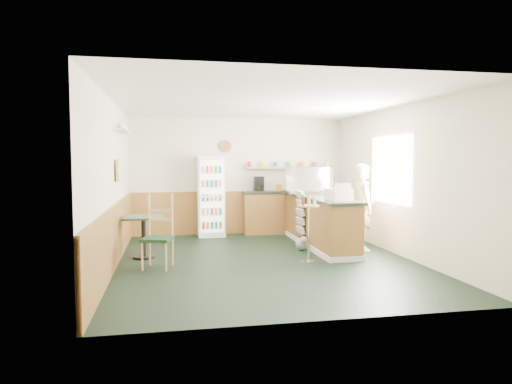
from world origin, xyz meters
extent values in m
plane|color=black|center=(0.00, 0.00, 0.00)|extent=(6.00, 6.00, 0.00)
cube|color=beige|center=(0.00, 3.01, 1.35)|extent=(5.00, 0.02, 2.70)
cube|color=beige|center=(-2.51, 0.00, 1.35)|extent=(0.02, 6.00, 2.70)
cube|color=beige|center=(2.51, 0.00, 1.35)|extent=(0.02, 6.00, 2.70)
cube|color=white|center=(0.00, 0.00, 2.71)|extent=(5.00, 6.00, 0.02)
cube|color=#A16934|center=(0.00, 2.97, 0.50)|extent=(4.98, 0.05, 1.00)
cube|color=#A16934|center=(-2.47, 0.00, 0.50)|extent=(0.05, 5.98, 1.00)
cube|color=white|center=(2.46, 0.30, 1.55)|extent=(0.06, 1.45, 1.25)
cube|color=gold|center=(-2.45, 0.50, 1.55)|extent=(0.03, 0.32, 0.38)
cube|color=silver|center=(-2.40, 1.00, 2.25)|extent=(0.18, 1.20, 0.03)
cylinder|color=brown|center=(-0.30, 2.94, 2.05)|extent=(0.26, 0.04, 0.26)
cube|color=#A16934|center=(1.35, 1.07, 0.47)|extent=(0.60, 2.95, 0.95)
cube|color=silver|center=(1.35, 1.07, 0.05)|extent=(0.64, 2.97, 0.10)
cube|color=#25332B|center=(1.35, 1.08, 0.98)|extent=(0.68, 3.01, 0.05)
cube|color=#A16934|center=(1.20, 2.80, 0.47)|extent=(2.20, 0.38, 0.95)
cube|color=#25332B|center=(1.20, 2.80, 0.98)|extent=(2.24, 0.42, 0.05)
cube|color=tan|center=(1.20, 2.88, 1.55)|extent=(2.10, 0.22, 0.04)
cube|color=black|center=(0.45, 2.80, 1.18)|extent=(0.22, 0.18, 0.34)
cylinder|color=#B2664C|center=(0.25, 2.88, 1.63)|extent=(0.10, 0.10, 0.12)
cylinder|color=#B2664C|center=(0.57, 2.88, 1.63)|extent=(0.10, 0.10, 0.12)
cylinder|color=#B2664C|center=(0.88, 2.88, 1.63)|extent=(0.10, 0.10, 0.12)
cylinder|color=#B2664C|center=(1.20, 2.88, 1.63)|extent=(0.10, 0.10, 0.12)
cylinder|color=#B2664C|center=(1.52, 2.88, 1.63)|extent=(0.10, 0.10, 0.12)
cylinder|color=#B2664C|center=(1.83, 2.88, 1.63)|extent=(0.10, 0.10, 0.12)
cylinder|color=#B2664C|center=(2.15, 2.88, 1.63)|extent=(0.10, 0.10, 0.12)
cube|color=white|center=(-0.67, 2.78, 0.91)|extent=(0.60, 0.43, 1.83)
cube|color=white|center=(-0.67, 2.55, 0.92)|extent=(0.51, 0.02, 1.62)
cube|color=silver|center=(-0.67, 2.48, 0.92)|extent=(0.54, 0.02, 1.67)
cube|color=silver|center=(1.35, 1.88, 1.04)|extent=(0.97, 0.51, 0.07)
cube|color=silver|center=(1.35, 1.88, 1.32)|extent=(0.95, 0.48, 0.48)
cube|color=#EEE3C5|center=(1.35, 0.05, 1.12)|extent=(0.43, 0.45, 0.21)
imported|color=tan|center=(2.05, 0.56, 0.83)|extent=(0.48, 0.61, 1.66)
cylinder|color=silver|center=(0.72, -0.22, 0.01)|extent=(0.28, 0.28, 0.02)
cylinder|color=silver|center=(0.72, -0.22, 0.48)|extent=(0.04, 0.04, 0.94)
cylinder|color=tan|center=(0.72, -0.22, 0.95)|extent=(0.36, 0.36, 0.03)
cylinder|color=red|center=(0.82, -0.20, 1.05)|extent=(0.05, 0.05, 0.16)
cylinder|color=red|center=(0.75, -0.12, 1.05)|extent=(0.05, 0.05, 0.16)
cylinder|color=red|center=(0.64, -0.14, 1.05)|extent=(0.05, 0.05, 0.16)
cylinder|color=red|center=(0.61, -0.25, 1.05)|extent=(0.05, 0.05, 0.16)
cylinder|color=red|center=(0.69, -0.33, 1.05)|extent=(0.05, 0.05, 0.16)
cylinder|color=red|center=(0.79, -0.30, 1.05)|extent=(0.05, 0.05, 0.16)
cube|color=black|center=(1.01, 1.21, 0.25)|extent=(0.05, 0.44, 0.03)
cube|color=silver|center=(0.99, 1.21, 0.32)|extent=(0.09, 0.40, 0.15)
cube|color=black|center=(1.01, 1.21, 0.43)|extent=(0.05, 0.44, 0.03)
cube|color=silver|center=(0.99, 1.21, 0.50)|extent=(0.09, 0.40, 0.15)
cube|color=black|center=(1.01, 1.21, 0.61)|extent=(0.05, 0.44, 0.03)
cube|color=silver|center=(0.99, 1.21, 0.68)|extent=(0.09, 0.40, 0.15)
cube|color=black|center=(1.01, 1.21, 0.79)|extent=(0.05, 0.44, 0.03)
cube|color=silver|center=(0.99, 1.21, 0.86)|extent=(0.09, 0.40, 0.15)
cube|color=black|center=(1.01, 1.21, 0.97)|extent=(0.05, 0.44, 0.03)
cube|color=silver|center=(0.99, 1.21, 1.04)|extent=(0.09, 0.40, 0.15)
cylinder|color=black|center=(-2.05, 0.61, 0.02)|extent=(0.39, 0.39, 0.04)
cylinder|color=black|center=(-2.05, 0.61, 0.37)|extent=(0.08, 0.08, 0.68)
cube|color=#25332B|center=(-2.05, 0.61, 0.73)|extent=(0.69, 0.69, 0.04)
cube|color=black|center=(-1.79, -0.23, 0.47)|extent=(0.54, 0.54, 0.05)
cylinder|color=tan|center=(-1.98, -0.42, 0.23)|extent=(0.04, 0.04, 0.46)
cylinder|color=tan|center=(-1.60, -0.42, 0.23)|extent=(0.04, 0.04, 0.46)
cylinder|color=tan|center=(-1.98, -0.04, 0.23)|extent=(0.04, 0.04, 0.46)
cylinder|color=tan|center=(-1.60, -0.04, 0.23)|extent=(0.04, 0.04, 0.46)
cube|color=tan|center=(-1.79, -0.03, 0.83)|extent=(0.40, 0.14, 0.71)
sphere|color=gray|center=(0.89, 0.77, 0.12)|extent=(0.23, 0.23, 0.23)
sphere|color=gray|center=(0.89, 0.65, 0.21)|extent=(0.14, 0.14, 0.14)
camera|label=1|loc=(-1.59, -7.58, 1.73)|focal=32.00mm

